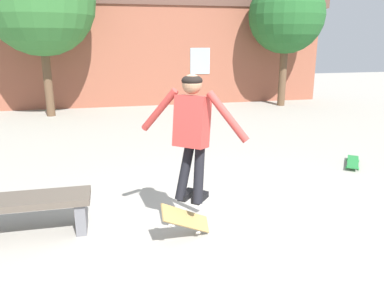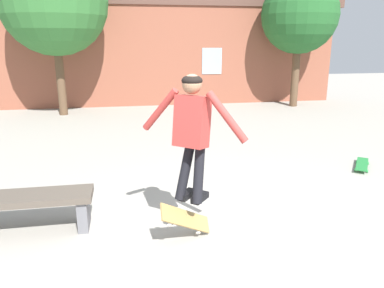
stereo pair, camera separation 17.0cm
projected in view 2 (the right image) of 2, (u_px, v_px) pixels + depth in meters
ground_plane at (241, 240)px, 4.31m from camera, size 40.00×40.00×0.00m
building_backdrop at (157, 47)px, 12.88m from camera, size 13.53×0.52×5.05m
tree_right at (300, 15)px, 12.28m from camera, size 2.52×2.52×4.29m
tree_left at (53, 1)px, 10.70m from camera, size 3.09×3.09×4.85m
park_bench at (28, 205)px, 4.44m from camera, size 1.51×0.47×0.47m
skater at (192, 127)px, 4.00m from camera, size 1.03×0.89×1.41m
skateboard_flipping at (186, 219)px, 4.21m from camera, size 0.60×0.49×0.53m
skateboard_resting at (362, 164)px, 6.75m from camera, size 0.62×0.75×0.08m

